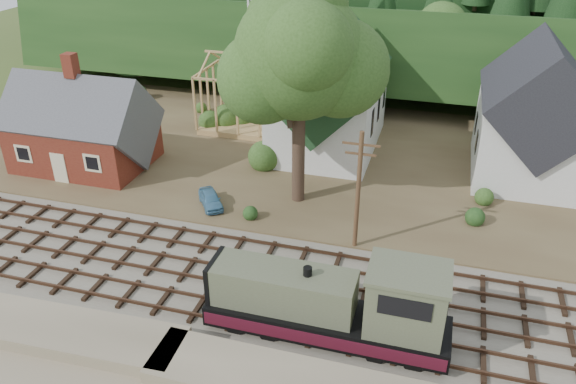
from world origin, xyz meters
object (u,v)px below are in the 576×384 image
(car_blue, at_px, (211,199))
(car_red, at_px, (568,172))
(patio_set, at_px, (60,145))
(locomotive, at_px, (336,306))

(car_blue, bearing_deg, car_red, -10.96)
(car_red, relative_size, patio_set, 1.71)
(car_blue, bearing_deg, locomotive, -78.94)
(patio_set, bearing_deg, car_blue, -9.81)
(locomotive, bearing_deg, car_red, 58.08)
(car_blue, height_order, car_red, car_red)
(locomotive, height_order, car_blue, locomotive)
(car_blue, height_order, patio_set, patio_set)
(locomotive, relative_size, patio_set, 5.07)
(locomotive, xyz_separation_m, car_red, (13.64, 21.89, -1.25))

